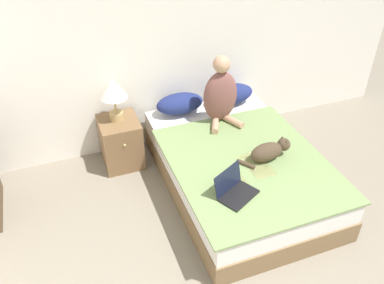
{
  "coord_description": "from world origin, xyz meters",
  "views": [
    {
      "loc": [
        -1.31,
        -0.61,
        2.89
      ],
      "look_at": [
        -0.31,
        2.06,
        0.83
      ],
      "focal_mm": 38.0,
      "sensor_mm": 36.0,
      "label": 1
    }
  ],
  "objects": [
    {
      "name": "cat_tabby",
      "position": [
        0.46,
        2.01,
        0.57
      ],
      "size": [
        0.55,
        0.21,
        0.19
      ],
      "rotation": [
        0.0,
        0.0,
        0.09
      ],
      "color": "#473828",
      "rests_on": "bed"
    },
    {
      "name": "bed",
      "position": [
        0.25,
        2.22,
        0.24
      ],
      "size": [
        1.43,
        2.12,
        0.48
      ],
      "color": "brown",
      "rests_on": "ground_plane"
    },
    {
      "name": "laptop_open",
      "position": [
        -0.06,
        1.67,
        0.53
      ],
      "size": [
        0.41,
        0.38,
        0.22
      ],
      "rotation": [
        0.0,
        0.0,
        0.48
      ],
      "color": "black",
      "rests_on": "bed"
    },
    {
      "name": "person_sitting",
      "position": [
        0.29,
        2.8,
        0.79
      ],
      "size": [
        0.38,
        0.37,
        0.75
      ],
      "color": "brown",
      "rests_on": "bed"
    },
    {
      "name": "wall_back",
      "position": [
        0.0,
        3.35,
        1.27
      ],
      "size": [
        5.64,
        0.05,
        2.55
      ],
      "color": "white",
      "rests_on": "ground_plane"
    },
    {
      "name": "pillow_near",
      "position": [
        -0.06,
        3.11,
        0.59
      ],
      "size": [
        0.54,
        0.3,
        0.22
      ],
      "color": "navy",
      "rests_on": "bed"
    },
    {
      "name": "pillow_far",
      "position": [
        0.57,
        3.11,
        0.59
      ],
      "size": [
        0.54,
        0.3,
        0.22
      ],
      "color": "navy",
      "rests_on": "bed"
    },
    {
      "name": "table_lamp",
      "position": [
        -0.78,
        3.09,
        0.89
      ],
      "size": [
        0.28,
        0.28,
        0.48
      ],
      "color": "tan",
      "rests_on": "nightstand"
    },
    {
      "name": "nightstand",
      "position": [
        -0.77,
        3.05,
        0.28
      ],
      "size": [
        0.42,
        0.48,
        0.55
      ],
      "color": "brown",
      "rests_on": "ground_plane"
    }
  ]
}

